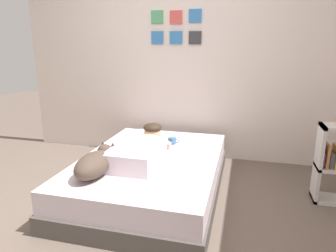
{
  "coord_description": "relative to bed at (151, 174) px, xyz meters",
  "views": [
    {
      "loc": [
        0.88,
        -2.14,
        1.44
      ],
      "look_at": [
        0.11,
        0.83,
        0.62
      ],
      "focal_mm": 31.98,
      "sensor_mm": 36.0,
      "label": 1
    }
  ],
  "objects": [
    {
      "name": "pillow",
      "position": [
        -0.24,
        0.54,
        0.24
      ],
      "size": [
        0.52,
        0.32,
        0.11
      ],
      "primitive_type": "ellipsoid",
      "color": "silver",
      "rests_on": "bed"
    },
    {
      "name": "ground_plane",
      "position": [
        -0.01,
        -0.54,
        -0.18
      ],
      "size": [
        12.42,
        12.42,
        0.0
      ],
      "primitive_type": "plane",
      "color": "#66564C"
    },
    {
      "name": "person_lying",
      "position": [
        -0.07,
        -0.07,
        0.29
      ],
      "size": [
        0.43,
        0.92,
        0.27
      ],
      "color": "silver",
      "rests_on": "bed"
    },
    {
      "name": "back_wall",
      "position": [
        -0.01,
        1.18,
        1.07
      ],
      "size": [
        4.21,
        0.12,
        2.5
      ],
      "color": "silver",
      "rests_on": "ground"
    },
    {
      "name": "bed",
      "position": [
        0.0,
        0.0,
        0.0
      ],
      "size": [
        1.36,
        1.95,
        0.37
      ],
      "color": "#4C4742",
      "rests_on": "ground"
    },
    {
      "name": "dog",
      "position": [
        -0.33,
        -0.52,
        0.29
      ],
      "size": [
        0.26,
        0.57,
        0.21
      ],
      "color": "#4C3D33",
      "rests_on": "bed"
    },
    {
      "name": "cell_phone",
      "position": [
        -0.18,
        -0.29,
        0.19
      ],
      "size": [
        0.07,
        0.14,
        0.01
      ],
      "primitive_type": "cube",
      "color": "black",
      "rests_on": "bed"
    },
    {
      "name": "coffee_cup",
      "position": [
        0.11,
        0.45,
        0.23
      ],
      "size": [
        0.12,
        0.09,
        0.07
      ],
      "color": "teal",
      "rests_on": "bed"
    }
  ]
}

